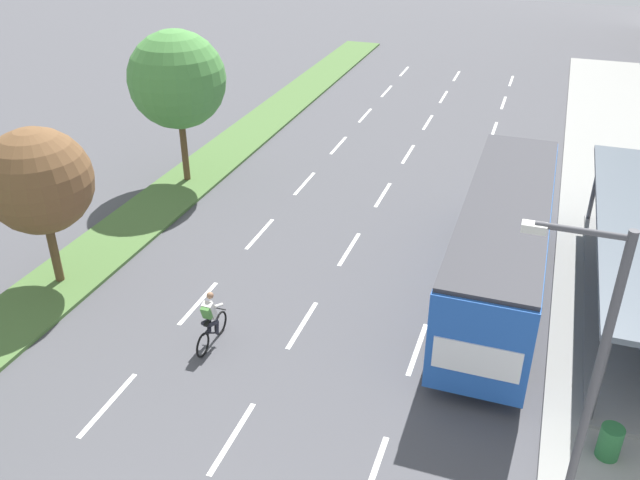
% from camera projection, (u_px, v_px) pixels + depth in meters
% --- Properties ---
extents(median_strip, '(2.60, 52.00, 0.12)m').
position_uv_depth(median_strip, '(207.00, 167.00, 30.54)').
color(median_strip, '#4C7038').
rests_on(median_strip, ground).
extents(sidewalk_right, '(4.50, 52.00, 0.15)m').
position_uv_depth(sidewalk_right, '(620.00, 225.00, 25.50)').
color(sidewalk_right, gray).
rests_on(sidewalk_right, ground).
extents(lane_divider_left, '(0.14, 45.87, 0.01)m').
position_uv_depth(lane_divider_left, '(284.00, 207.00, 27.07)').
color(lane_divider_left, white).
rests_on(lane_divider_left, ground).
extents(lane_divider_center, '(0.14, 45.87, 0.01)m').
position_uv_depth(lane_divider_center, '(367.00, 220.00, 26.07)').
color(lane_divider_center, white).
rests_on(lane_divider_center, ground).
extents(lane_divider_right, '(0.14, 45.87, 0.01)m').
position_uv_depth(lane_divider_right, '(458.00, 234.00, 25.06)').
color(lane_divider_right, white).
rests_on(lane_divider_right, ground).
extents(bus, '(2.54, 11.29, 3.37)m').
position_uv_depth(bus, '(503.00, 238.00, 20.54)').
color(bus, '#2356B2').
rests_on(bus, ground).
extents(cyclist, '(0.46, 1.82, 1.71)m').
position_uv_depth(cyclist, '(211.00, 322.00, 18.91)').
color(cyclist, black).
rests_on(cyclist, ground).
extents(median_tree_second, '(3.30, 3.30, 5.20)m').
position_uv_depth(median_tree_second, '(38.00, 181.00, 20.36)').
color(median_tree_second, brown).
rests_on(median_tree_second, median_strip).
extents(median_tree_third, '(3.97, 3.97, 6.36)m').
position_uv_depth(median_tree_third, '(177.00, 80.00, 27.08)').
color(median_tree_third, brown).
rests_on(median_tree_third, median_strip).
extents(streetlight, '(1.91, 0.24, 6.50)m').
position_uv_depth(streetlight, '(591.00, 357.00, 12.69)').
color(streetlight, '#4C4C51').
rests_on(streetlight, sidewalk_right).
extents(trash_bin, '(0.52, 0.52, 0.85)m').
position_uv_depth(trash_bin, '(610.00, 442.00, 15.24)').
color(trash_bin, '#286B38').
rests_on(trash_bin, sidewalk_right).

